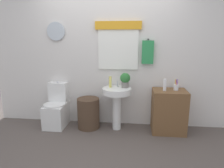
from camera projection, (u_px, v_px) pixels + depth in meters
ground_plane at (100, 154)px, 2.80m from camera, size 8.00×8.00×0.00m
back_wall at (110, 55)px, 3.62m from camera, size 4.40×0.18×2.60m
toilet at (57, 110)px, 3.69m from camera, size 0.38×0.51×0.81m
laundry_hamper at (88, 113)px, 3.60m from camera, size 0.40×0.40×0.55m
pedestal_sink at (117, 99)px, 3.48m from camera, size 0.50×0.50×0.76m
faucet at (117, 84)px, 3.54m from camera, size 0.03×0.03×0.10m
wooden_cabinet at (169, 111)px, 3.43m from camera, size 0.56×0.44×0.74m
soap_bottle at (110, 82)px, 3.48m from camera, size 0.05×0.05×0.19m
potted_plant at (125, 79)px, 3.45m from camera, size 0.18×0.18×0.26m
lotion_bottle at (165, 85)px, 3.29m from camera, size 0.05×0.05×0.20m
toothbrush_cup at (176, 87)px, 3.34m from camera, size 0.08×0.08×0.19m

